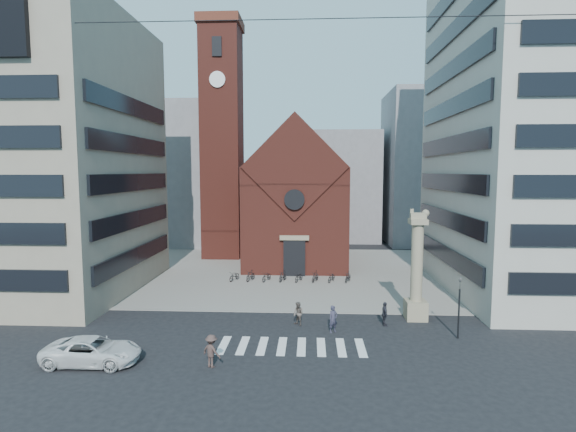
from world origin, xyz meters
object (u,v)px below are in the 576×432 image
Objects in this scene: traffic_light at (459,306)px; pedestrian_1 at (298,314)px; pedestrian_2 at (385,314)px; pedestrian_0 at (333,319)px; scooter_0 at (234,276)px; white_car at (92,351)px; lion_column at (417,276)px.

traffic_light is 2.44× the size of pedestrian_1.
traffic_light reaches higher than pedestrian_2.
pedestrian_1 is (-2.55, 1.33, -0.09)m from pedestrian_0.
pedestrian_2 is at bearing 45.07° from pedestrian_1.
pedestrian_2 is 18.84m from scooter_0.
traffic_light is at bearing -77.89° from white_car.
pedestrian_0 is at bearing 15.61° from pedestrian_1.
white_car is at bearing -156.50° from lion_column.
pedestrian_1 is at bearing -59.36° from white_car.
lion_column is at bearing -13.75° from scooter_0.
pedestrian_2 is (3.92, 1.54, -0.07)m from pedestrian_0.
pedestrian_0 is at bearing -68.25° from white_car.
white_car is at bearing -105.49° from pedestrian_1.
pedestrian_0 is at bearing -35.23° from scooter_0.
traffic_light reaches higher than scooter_0.
white_car is at bearing 168.88° from pedestrian_0.
pedestrian_1 is (12.18, 7.40, 0.09)m from white_car.
lion_column is 2.02× the size of traffic_light.
pedestrian_0 is 4.21m from pedestrian_2.
white_car is (-21.32, -9.27, -2.67)m from lion_column.
lion_column reaches higher than pedestrian_1.
pedestrian_0 is at bearing 107.50° from pedestrian_2.
lion_column reaches higher than pedestrian_2.
pedestrian_2 is at bearing -12.03° from pedestrian_0.
white_car is (-23.31, -5.27, -1.50)m from traffic_light.
white_car is 3.01× the size of scooter_0.
white_car is 2.91× the size of pedestrian_0.
pedestrian_1 is at bearing -40.53° from scooter_0.
pedestrian_0 is 2.88m from pedestrian_1.
scooter_0 is (-13.56, 13.07, -0.36)m from pedestrian_2.
white_car is 20.14m from pedestrian_2.
pedestrian_1 is 0.93× the size of scooter_0.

